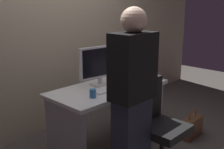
{
  "coord_description": "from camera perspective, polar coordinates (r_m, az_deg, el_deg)",
  "views": [
    {
      "loc": [
        -2.17,
        -2.12,
        1.67
      ],
      "look_at": [
        0.0,
        -0.05,
        0.88
      ],
      "focal_mm": 44.31,
      "sensor_mm": 36.0,
      "label": 1
    }
  ],
  "objects": [
    {
      "name": "keyboard",
      "position": [
        3.05,
        -0.57,
        -2.96
      ],
      "size": [
        0.43,
        0.14,
        0.02
      ],
      "primitive_type": "cube",
      "rotation": [
        0.0,
        0.0,
        0.02
      ],
      "color": "white",
      "rests_on": "desk"
    },
    {
      "name": "cell_phone",
      "position": [
        3.43,
        6.89,
        -1.16
      ],
      "size": [
        0.11,
        0.16,
        0.01
      ],
      "primitive_type": "cube",
      "rotation": [
        0.0,
        0.0,
        -0.29
      ],
      "color": "black",
      "rests_on": "desk"
    },
    {
      "name": "monitor",
      "position": [
        3.16,
        -2.53,
        2.28
      ],
      "size": [
        0.54,
        0.16,
        0.46
      ],
      "color": "silver",
      "rests_on": "desk"
    },
    {
      "name": "wall_back",
      "position": [
        3.74,
        -11.15,
        11.83
      ],
      "size": [
        6.4,
        0.1,
        3.0
      ],
      "primitive_type": "cube",
      "color": "tan",
      "rests_on": "ground"
    },
    {
      "name": "mouse",
      "position": [
        3.26,
        2.64,
        -1.7
      ],
      "size": [
        0.06,
        0.1,
        0.03
      ],
      "primitive_type": "ellipsoid",
      "color": "black",
      "rests_on": "desk"
    },
    {
      "name": "cup_near_keyboard",
      "position": [
        2.8,
        -3.98,
        -3.92
      ],
      "size": [
        0.07,
        0.07,
        0.09
      ],
      "primitive_type": "cylinder",
      "color": "#3372B2",
      "rests_on": "desk"
    },
    {
      "name": "person_at_desk",
      "position": [
        2.44,
        4.2,
        -5.23
      ],
      "size": [
        0.4,
        0.24,
        1.64
      ],
      "color": "#262838",
      "rests_on": "ground"
    },
    {
      "name": "handbag",
      "position": [
        3.71,
        16.1,
        -10.34
      ],
      "size": [
        0.34,
        0.14,
        0.38
      ],
      "color": "brown",
      "rests_on": "ground"
    },
    {
      "name": "ground_plane",
      "position": [
        3.46,
        -0.62,
        -14.16
      ],
      "size": [
        9.0,
        9.0,
        0.0
      ],
      "primitive_type": "plane",
      "color": "#4C4742"
    },
    {
      "name": "desk",
      "position": [
        3.25,
        -0.64,
        -6.31
      ],
      "size": [
        1.41,
        0.68,
        0.73
      ],
      "color": "white",
      "rests_on": "ground"
    },
    {
      "name": "office_chair",
      "position": [
        2.86,
        9.47,
        -11.23
      ],
      "size": [
        0.52,
        0.52,
        0.94
      ],
      "color": "black",
      "rests_on": "ground"
    },
    {
      "name": "book_stack",
      "position": [
        3.55,
        3.18,
        0.94
      ],
      "size": [
        0.24,
        0.19,
        0.19
      ],
      "color": "#594C72",
      "rests_on": "desk"
    }
  ]
}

